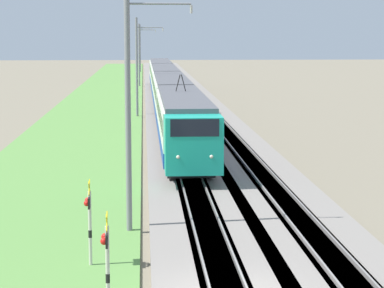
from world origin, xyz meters
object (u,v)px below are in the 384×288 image
(crossing_signal_near, at_px, (107,256))
(passenger_train, at_px, (168,87))
(crossing_signal_aux, at_px, (89,215))
(catenary_mast_near, at_px, (129,105))
(catenary_mast_far, at_px, (139,54))
(catenary_mast_mid, at_px, (137,66))
(catenary_mast_distant, at_px, (140,48))

(crossing_signal_near, bearing_deg, passenger_train, -93.56)
(passenger_train, distance_m, crossing_signal_aux, 50.25)
(catenary_mast_near, height_order, catenary_mast_far, catenary_mast_near)
(catenary_mast_mid, xyz_separation_m, catenary_mast_distant, (81.14, 0.00, 0.19))
(catenary_mast_mid, bearing_deg, passenger_train, -29.32)
(crossing_signal_aux, xyz_separation_m, catenary_mast_far, (85.45, -1.27, 2.90))
(passenger_train, relative_size, crossing_signal_near, 26.31)
(passenger_train, xyz_separation_m, catenary_mast_far, (35.37, 2.92, 2.31))
(crossing_signal_near, bearing_deg, catenary_mast_mid, -90.56)
(crossing_signal_aux, bearing_deg, passenger_train, -94.78)
(crossing_signal_near, relative_size, catenary_mast_far, 0.33)
(crossing_signal_aux, distance_m, catenary_mast_mid, 44.99)
(passenger_train, xyz_separation_m, catenary_mast_mid, (-5.19, 2.92, 2.32))
(catenary_mast_far, relative_size, catenary_mast_distant, 0.96)
(crossing_signal_near, xyz_separation_m, catenary_mast_far, (90.02, -0.48, 2.89))
(passenger_train, relative_size, catenary_mast_distant, 8.26)
(catenary_mast_near, bearing_deg, catenary_mast_far, -0.00)
(catenary_mast_far, bearing_deg, passenger_train, -175.29)
(catenary_mast_near, xyz_separation_m, catenary_mast_far, (81.14, -0.00, -0.29))
(passenger_train, bearing_deg, catenary_mast_mid, -29.32)
(catenary_mast_near, bearing_deg, crossing_signal_near, 176.92)
(crossing_signal_near, height_order, catenary_mast_near, catenary_mast_near)
(crossing_signal_near, relative_size, catenary_mast_distant, 0.31)
(catenary_mast_mid, bearing_deg, catenary_mast_far, -0.00)
(passenger_train, distance_m, catenary_mast_mid, 6.39)
(catenary_mast_near, relative_size, catenary_mast_distant, 1.02)
(passenger_train, height_order, crossing_signal_near, passenger_train)
(passenger_train, distance_m, catenary_mast_far, 35.57)
(crossing_signal_near, height_order, crossing_signal_aux, crossing_signal_near)
(passenger_train, height_order, catenary_mast_mid, catenary_mast_mid)
(crossing_signal_near, height_order, catenary_mast_distant, catenary_mast_distant)
(crossing_signal_aux, bearing_deg, catenary_mast_near, -106.37)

